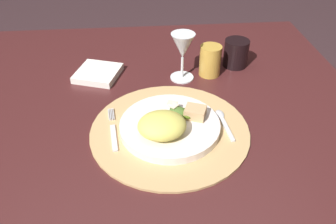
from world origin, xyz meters
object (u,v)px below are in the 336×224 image
at_px(dining_table, 157,144).
at_px(napkin, 98,73).
at_px(fork, 113,131).
at_px(dark_tumbler, 236,53).
at_px(spoon, 223,120).
at_px(amber_tumbler, 210,61).
at_px(dinner_plate, 170,126).
at_px(wine_glass, 183,48).

bearing_deg(dining_table, napkin, 136.94).
distance_m(dining_table, fork, 0.22).
bearing_deg(dark_tumbler, dining_table, -144.68).
relative_size(dining_table, spoon, 9.39).
height_order(dining_table, napkin, napkin).
bearing_deg(amber_tumbler, napkin, 177.13).
bearing_deg(spoon, dinner_plate, -171.17).
relative_size(wine_glass, dark_tumbler, 1.67).
xyz_separation_m(dining_table, napkin, (-0.17, 0.15, 0.16)).
relative_size(spoon, napkin, 1.00).
distance_m(wine_glass, amber_tumbler, 0.10).
xyz_separation_m(dinner_plate, dark_tumbler, (0.23, 0.30, 0.03)).
bearing_deg(spoon, dining_table, 148.49).
xyz_separation_m(wine_glass, dark_tumbler, (0.18, 0.06, -0.06)).
xyz_separation_m(wine_glass, amber_tumbler, (0.09, 0.02, -0.05)).
bearing_deg(wine_glass, napkin, 172.58).
relative_size(dinner_plate, amber_tumbler, 2.61).
bearing_deg(dark_tumbler, wine_glass, -160.35).
relative_size(dinner_plate, spoon, 1.98).
xyz_separation_m(dining_table, wine_glass, (0.08, 0.12, 0.25)).
xyz_separation_m(fork, spoon, (0.27, 0.02, 0.00)).
bearing_deg(dinner_plate, dining_table, 102.65).
distance_m(dinner_plate, fork, 0.14).
bearing_deg(dining_table, dinner_plate, -77.35).
bearing_deg(napkin, dark_tumbler, 4.04).
distance_m(dining_table, dinner_plate, 0.20).
relative_size(napkin, dark_tumbler, 1.42).
height_order(dining_table, spoon, spoon).
bearing_deg(amber_tumbler, dinner_plate, -119.25).
relative_size(fork, wine_glass, 1.12).
distance_m(amber_tumbler, dark_tumbler, 0.10).
bearing_deg(spoon, napkin, 142.18).
bearing_deg(dark_tumbler, dinner_plate, -127.63).
relative_size(dining_table, wine_glass, 8.05).
height_order(dinner_plate, amber_tumbler, amber_tumbler).
height_order(dining_table, fork, fork).
bearing_deg(fork, amber_tumbler, 42.20).
xyz_separation_m(dinner_plate, amber_tumbler, (0.14, 0.26, 0.03)).
relative_size(amber_tumbler, dark_tumbler, 1.09).
height_order(dining_table, dinner_plate, dinner_plate).
distance_m(dining_table, amber_tumbler, 0.29).
bearing_deg(fork, napkin, 101.77).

